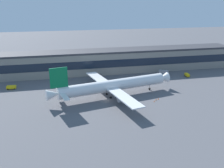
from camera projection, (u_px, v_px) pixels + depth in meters
ground_plane at (107, 101)px, 117.22m from camera, size 600.00×600.00×0.00m
terminal_building at (92, 62)px, 160.40m from camera, size 196.23×16.73×14.93m
airliner at (112, 86)px, 121.03m from camera, size 65.12×56.14×17.67m
follow_me_car at (187, 75)px, 154.75m from camera, size 2.46×4.60×1.85m
pushback_tractor at (11, 87)px, 132.64m from camera, size 4.92×2.83×1.75m
stair_truck at (164, 73)px, 155.75m from camera, size 6.25×5.51×3.55m
belt_loader at (97, 77)px, 150.76m from camera, size 5.57×6.24×1.95m
traffic_cone_0 at (154, 101)px, 115.89m from camera, size 0.58×0.58×0.72m
traffic_cone_1 at (158, 99)px, 118.76m from camera, size 0.53×0.53×0.67m
traffic_cone_2 at (156, 99)px, 117.80m from camera, size 0.58×0.58×0.73m
traffic_cone_3 at (135, 107)px, 109.35m from camera, size 0.49×0.49×0.61m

